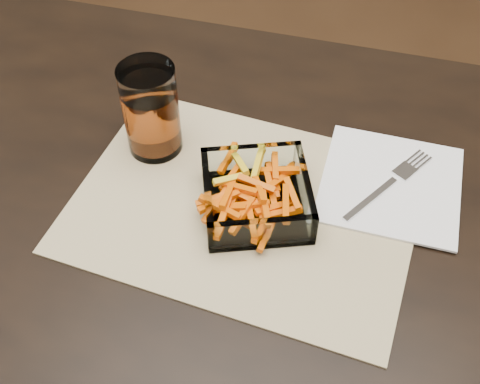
# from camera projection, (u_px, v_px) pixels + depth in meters

# --- Properties ---
(dining_table) EXTENTS (1.60, 0.90, 0.75)m
(dining_table) POSITION_uv_depth(u_px,v_px,m) (261.00, 278.00, 0.84)
(dining_table) COLOR black
(dining_table) RESTS_ON ground
(placemat) EXTENTS (0.48, 0.37, 0.00)m
(placemat) POSITION_uv_depth(u_px,v_px,m) (244.00, 205.00, 0.81)
(placemat) COLOR tan
(placemat) RESTS_ON dining_table
(glass_bowl) EXTENTS (0.18, 0.18, 0.05)m
(glass_bowl) POSITION_uv_depth(u_px,v_px,m) (256.00, 197.00, 0.79)
(glass_bowl) COLOR white
(glass_bowl) RESTS_ON placemat
(tumbler) EXTENTS (0.08, 0.08, 0.14)m
(tumbler) POSITION_uv_depth(u_px,v_px,m) (151.00, 113.00, 0.83)
(tumbler) COLOR white
(tumbler) RESTS_ON placemat
(napkin) EXTENTS (0.19, 0.19, 0.00)m
(napkin) POSITION_uv_depth(u_px,v_px,m) (391.00, 184.00, 0.83)
(napkin) COLOR white
(napkin) RESTS_ON placemat
(fork) EXTENTS (0.11, 0.16, 0.00)m
(fork) POSITION_uv_depth(u_px,v_px,m) (390.00, 183.00, 0.83)
(fork) COLOR silver
(fork) RESTS_ON napkin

